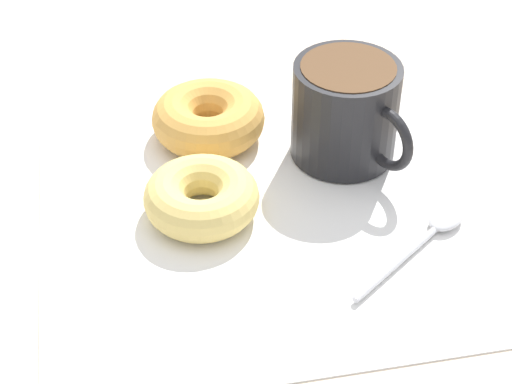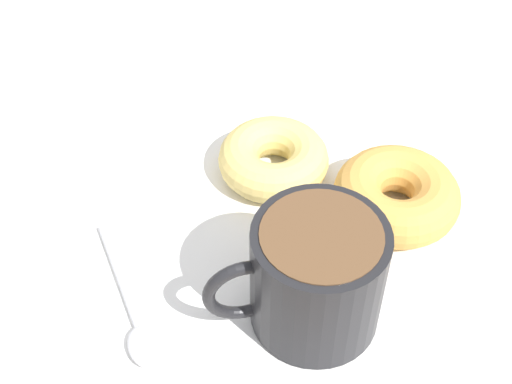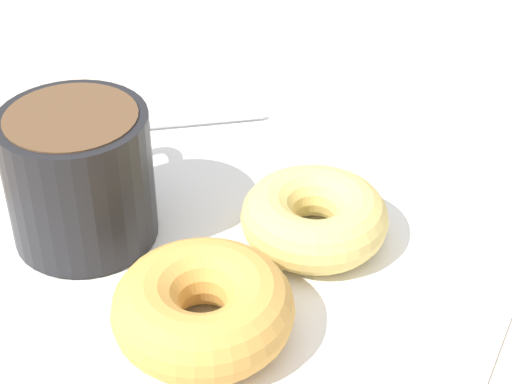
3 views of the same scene
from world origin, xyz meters
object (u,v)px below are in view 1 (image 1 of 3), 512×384
at_px(donut_near_cup, 202,197).
at_px(coffee_cup, 347,110).
at_px(spoon, 432,231).
at_px(donut_far, 205,119).

bearing_deg(donut_near_cup, coffee_cup, 21.07).
height_order(coffee_cup, spoon, coffee_cup).
relative_size(donut_near_cup, spoon, 0.77).
bearing_deg(donut_far, coffee_cup, -24.22).
xyz_separation_m(donut_near_cup, donut_far, (0.02, 0.11, 0.00)).
distance_m(coffee_cup, donut_far, 0.13).
relative_size(coffee_cup, donut_near_cup, 1.28).
xyz_separation_m(coffee_cup, spoon, (0.04, -0.12, -0.04)).
bearing_deg(coffee_cup, spoon, -73.49).
bearing_deg(coffee_cup, donut_far, 155.78).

